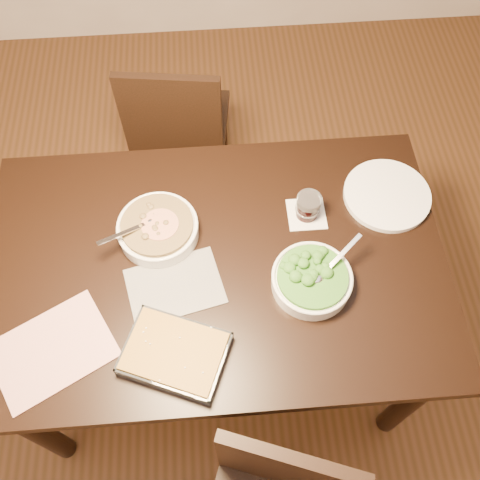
% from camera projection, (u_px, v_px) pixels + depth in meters
% --- Properties ---
extents(ground, '(4.00, 4.00, 0.00)m').
position_uv_depth(ground, '(222.00, 344.00, 2.26)').
color(ground, '#472C14').
rests_on(ground, ground).
extents(table, '(1.40, 0.90, 0.75)m').
position_uv_depth(table, '(216.00, 275.00, 1.69)').
color(table, black).
rests_on(table, ground).
extents(magazine_a, '(0.39, 0.35, 0.01)m').
position_uv_depth(magazine_a, '(53.00, 350.00, 1.47)').
color(magazine_a, '#9E2D34').
rests_on(magazine_a, table).
extents(magazine_b, '(0.31, 0.25, 0.00)m').
position_uv_depth(magazine_b, '(175.00, 286.00, 1.57)').
color(magazine_b, '#25262D').
rests_on(magazine_b, table).
extents(coaster, '(0.12, 0.12, 0.00)m').
position_uv_depth(coaster, '(306.00, 214.00, 1.70)').
color(coaster, white).
rests_on(coaster, table).
extents(stew_bowl, '(0.26, 0.25, 0.09)m').
position_uv_depth(stew_bowl, '(158.00, 229.00, 1.63)').
color(stew_bowl, white).
rests_on(stew_bowl, table).
extents(broccoli_bowl, '(0.24, 0.24, 0.09)m').
position_uv_depth(broccoli_bowl, '(312.00, 279.00, 1.55)').
color(broccoli_bowl, white).
rests_on(broccoli_bowl, table).
extents(baking_dish, '(0.32, 0.29, 0.05)m').
position_uv_depth(baking_dish, '(175.00, 353.00, 1.44)').
color(baking_dish, silver).
rests_on(baking_dish, table).
extents(wine_tumbler, '(0.08, 0.08, 0.09)m').
position_uv_depth(wine_tumbler, '(308.00, 206.00, 1.65)').
color(wine_tumbler, black).
rests_on(wine_tumbler, coaster).
extents(dinner_plate, '(0.28, 0.28, 0.02)m').
position_uv_depth(dinner_plate, '(387.00, 195.00, 1.72)').
color(dinner_plate, white).
rests_on(dinner_plate, table).
extents(chair_far, '(0.44, 0.44, 0.84)m').
position_uv_depth(chair_far, '(178.00, 126.00, 2.25)').
color(chair_far, black).
rests_on(chair_far, ground).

